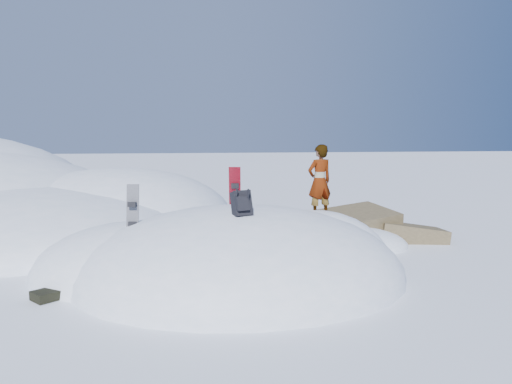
{
  "coord_description": "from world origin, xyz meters",
  "views": [
    {
      "loc": [
        -1.06,
        -10.23,
        3.07
      ],
      "look_at": [
        0.39,
        0.3,
        1.77
      ],
      "focal_mm": 35.0,
      "sensor_mm": 36.0,
      "label": 1
    }
  ],
  "objects": [
    {
      "name": "snow_mound",
      "position": [
        -0.17,
        0.24,
        0.0
      ],
      "size": [
        8.0,
        6.0,
        3.0
      ],
      "color": "white",
      "rests_on": "ground"
    },
    {
      "name": "snowboard_red",
      "position": [
        -0.03,
        0.67,
        1.62
      ],
      "size": [
        0.28,
        0.23,
        1.38
      ],
      "rotation": [
        0.0,
        0.0,
        -0.16
      ],
      "color": "#A9091C",
      "rests_on": "snow_mound"
    },
    {
      "name": "snowboard_dark",
      "position": [
        -2.2,
        0.17,
        1.32
      ],
      "size": [
        0.29,
        0.27,
        1.36
      ],
      "rotation": [
        0.0,
        0.0,
        -0.17
      ],
      "color": "black",
      "rests_on": "snow_mound"
    },
    {
      "name": "ground",
      "position": [
        0.0,
        0.0,
        0.0
      ],
      "size": [
        120.0,
        120.0,
        0.0
      ],
      "primitive_type": "plane",
      "color": "white",
      "rests_on": "ground"
    },
    {
      "name": "gear_pile",
      "position": [
        -3.54,
        -0.91,
        0.11
      ],
      "size": [
        0.82,
        0.71,
        0.21
      ],
      "rotation": [
        0.0,
        0.0,
        0.71
      ],
      "color": "black",
      "rests_on": "ground"
    },
    {
      "name": "rock_outcrop",
      "position": [
        3.72,
        3.01,
        0.01
      ],
      "size": [
        4.68,
        4.41,
        1.68
      ],
      "color": "brown",
      "rests_on": "ground"
    },
    {
      "name": "person",
      "position": [
        1.99,
        1.03,
        1.9
      ],
      "size": [
        0.73,
        0.59,
        1.72
      ],
      "primitive_type": "imported",
      "rotation": [
        0.0,
        0.0,
        3.47
      ],
      "color": "slate",
      "rests_on": "snow_mound"
    },
    {
      "name": "backpack",
      "position": [
        -0.03,
        -0.69,
        1.67
      ],
      "size": [
        0.45,
        0.51,
        0.59
      ],
      "rotation": [
        0.0,
        0.0,
        0.31
      ],
      "color": "black",
      "rests_on": "snow_mound"
    }
  ]
}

